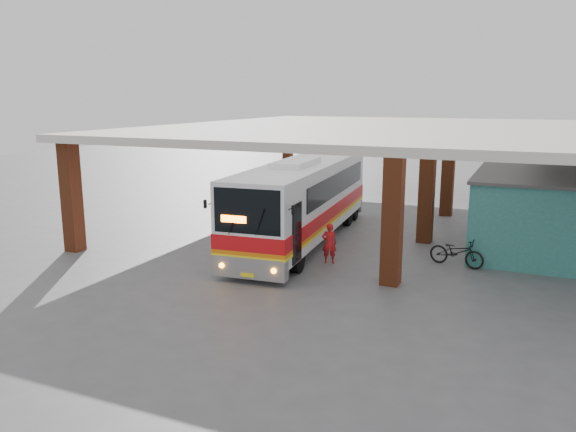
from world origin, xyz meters
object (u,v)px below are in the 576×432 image
Objects in this scene: coach_bus at (303,200)px; red_chair at (476,220)px; pedestrian at (329,243)px; motorcycle at (457,252)px.

coach_bus is 8.75m from red_chair.
coach_bus is 8.26× the size of pedestrian.
pedestrian reaches higher than motorcycle.
coach_bus is at bearing 93.92° from motorcycle.
pedestrian is at bearing -55.96° from coach_bus.
coach_bus reaches higher than pedestrian.
coach_bus is at bearing -137.98° from red_chair.
pedestrian is (2.09, -2.58, -1.02)m from coach_bus.
red_chair is (6.45, 5.74, -1.44)m from coach_bus.
pedestrian reaches higher than red_chair.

